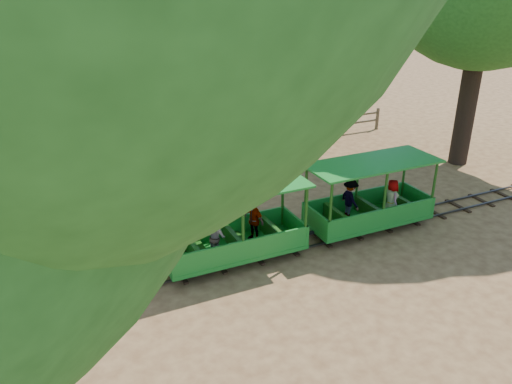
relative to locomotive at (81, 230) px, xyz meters
name	(u,v)px	position (x,y,z in m)	size (l,w,h in m)	color
ground	(289,248)	(5.08, -0.07, -1.63)	(90.00, 90.00, 0.00)	#A57747
track	(289,245)	(5.08, -0.07, -1.56)	(22.00, 1.00, 0.10)	#3F3D3A
locomotive	(81,230)	(0.00, 0.00, 0.00)	(2.48, 1.17, 2.85)	black
carriage_front	(234,234)	(3.50, -0.07, -0.85)	(3.72, 1.52, 1.93)	#1B7D24
carriage_rear	(368,204)	(7.57, -0.06, -0.84)	(3.72, 1.52, 1.93)	#1B7D24
fence	(192,142)	(5.08, 7.93, -1.05)	(18.10, 0.10, 1.00)	brown
shrub_mid_w	(138,128)	(3.27, 9.23, -0.56)	(3.07, 2.36, 2.12)	#2D6B1E
shrub_mid_e	(285,118)	(9.93, 9.23, -0.92)	(2.05, 1.57, 1.42)	#2D6B1E
shrub_east	(313,111)	(11.39, 9.23, -0.79)	(2.41, 1.85, 1.67)	#2D6B1E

